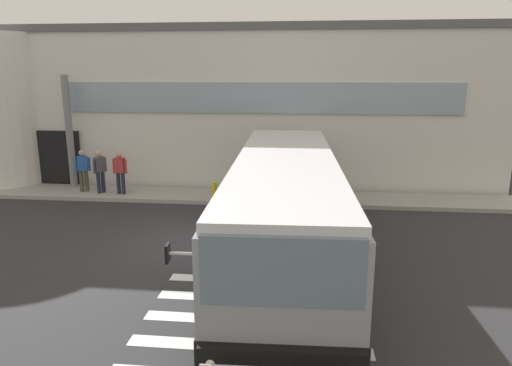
{
  "coord_description": "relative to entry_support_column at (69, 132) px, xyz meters",
  "views": [
    {
      "loc": [
        2.9,
        -12.38,
        4.77
      ],
      "look_at": [
        1.47,
        1.21,
        1.5
      ],
      "focal_mm": 32.45,
      "sensor_mm": 36.0,
      "label": 1
    }
  ],
  "objects": [
    {
      "name": "ground_plane",
      "position": [
        6.58,
        -5.4,
        -2.43
      ],
      "size": [
        80.0,
        90.0,
        0.02
      ],
      "primitive_type": "cube",
      "color": "#2B2B2D",
      "rests_on": "ground"
    },
    {
      "name": "bay_paint_stripes",
      "position": [
        8.58,
        -9.6,
        -2.42
      ],
      "size": [
        4.4,
        3.96,
        0.01
      ],
      "color": "silver",
      "rests_on": "ground"
    },
    {
      "name": "terminal_building",
      "position": [
        5.89,
        6.23,
        0.9
      ],
      "size": [
        23.58,
        13.8,
        6.65
      ],
      "color": "silver",
      "rests_on": "ground"
    },
    {
      "name": "boarding_curb",
      "position": [
        6.58,
        -0.6,
        -2.35
      ],
      "size": [
        25.78,
        2.0,
        0.15
      ],
      "primitive_type": "cube",
      "color": "#9E9B93",
      "rests_on": "ground"
    },
    {
      "name": "entry_support_column",
      "position": [
        0.0,
        0.0,
        0.0
      ],
      "size": [
        0.28,
        0.28,
        4.55
      ],
      "primitive_type": "cylinder",
      "color": "slate",
      "rests_on": "boarding_curb"
    },
    {
      "name": "bus_main_foreground",
      "position": [
        9.03,
        -6.21,
        -1.09
      ],
      "size": [
        3.02,
        11.72,
        2.7
      ],
      "color": "gray",
      "rests_on": "ground"
    },
    {
      "name": "passenger_near_column",
      "position": [
        0.8,
        -0.7,
        -1.34
      ],
      "size": [
        0.56,
        0.34,
        1.68
      ],
      "color": "#4C4233",
      "rests_on": "boarding_curb"
    },
    {
      "name": "passenger_by_doorway",
      "position": [
        1.56,
        -0.85,
        -1.34
      ],
      "size": [
        0.39,
        0.51,
        1.68
      ],
      "color": "#1E2338",
      "rests_on": "boarding_curb"
    },
    {
      "name": "passenger_at_curb_edge",
      "position": [
        2.41,
        -0.92,
        -1.34
      ],
      "size": [
        0.59,
        0.26,
        1.68
      ],
      "color": "#1E2338",
      "rests_on": "boarding_curb"
    },
    {
      "name": "safety_bollard_yellow",
      "position": [
        6.28,
        -1.8,
        -1.97
      ],
      "size": [
        0.18,
        0.18,
        0.9
      ],
      "primitive_type": "cylinder",
      "color": "yellow",
      "rests_on": "ground"
    }
  ]
}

